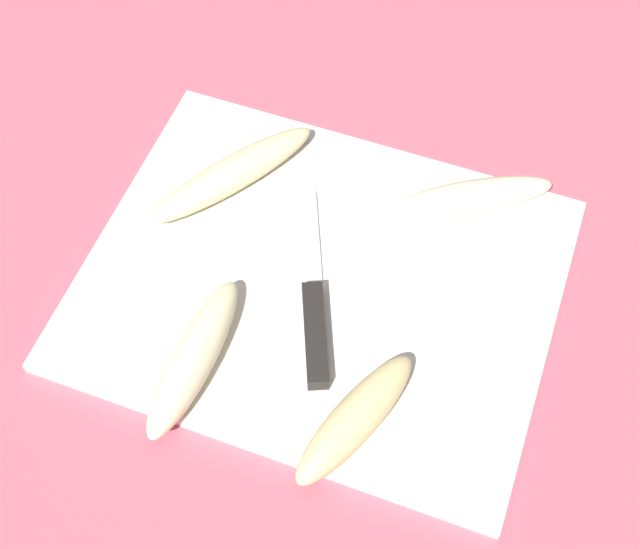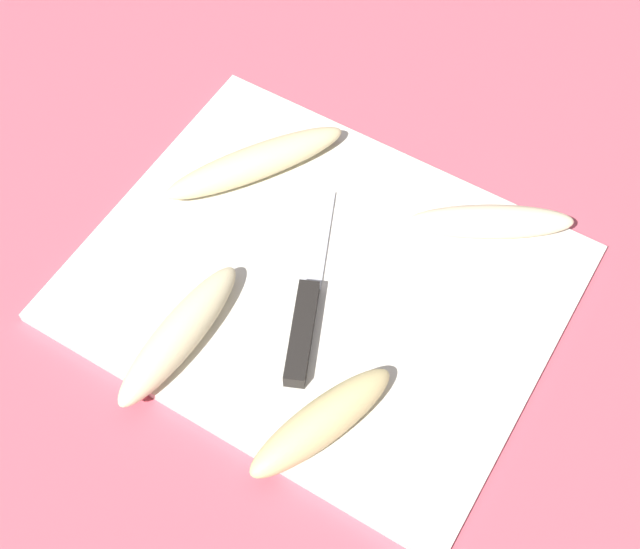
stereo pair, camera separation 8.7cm
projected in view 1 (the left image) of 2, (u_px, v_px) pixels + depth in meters
The scene contains 7 objects.
ground_plane at pixel (320, 286), 0.89m from camera, with size 4.00×4.00×0.00m, color #C65160.
cutting_board at pixel (320, 283), 0.89m from camera, with size 0.46×0.37×0.01m.
knife at pixel (314, 317), 0.85m from camera, with size 0.11×0.22×0.02m.
banana_spotted_left at pixel (355, 419), 0.79m from camera, with size 0.09×0.16×0.04m.
banana_cream_curved at pixel (194, 357), 0.82m from camera, with size 0.04×0.17×0.04m.
banana_bright_far at pixel (473, 196), 0.92m from camera, with size 0.16×0.12×0.03m.
banana_soft_right at pixel (232, 174), 0.93m from camera, with size 0.14×0.19×0.03m.
Camera 1 is at (0.16, -0.43, 0.77)m, focal length 50.00 mm.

